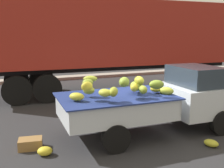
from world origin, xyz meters
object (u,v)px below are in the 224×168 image
Objects in this scene: fallen_banana_bunch_by_wheel at (211,143)px; semi_trailer at (122,35)px; produce_crate at (30,144)px; fallen_banana_bunch_near_tailgate at (45,151)px; pickup_truck at (181,97)px.

semi_trailer is at bearing 83.67° from fallen_banana_bunch_by_wheel.
fallen_banana_bunch_by_wheel is at bearing -20.92° from produce_crate.
semi_trailer is 37.62× the size of fallen_banana_bunch_near_tailgate.
semi_trailer is at bearing 47.65° from produce_crate.
semi_trailer reaches higher than fallen_banana_bunch_near_tailgate.
produce_crate is at bearing 159.08° from fallen_banana_bunch_by_wheel.
fallen_banana_bunch_by_wheel is 0.65× the size of produce_crate.
pickup_truck is 1.53m from fallen_banana_bunch_by_wheel.
fallen_banana_bunch_by_wheel is (-0.73, -6.53, -2.46)m from semi_trailer.
fallen_banana_bunch_near_tailgate is 0.96× the size of fallen_banana_bunch_by_wheel.
produce_crate is at bearing 118.36° from fallen_banana_bunch_near_tailgate.
fallen_banana_bunch_near_tailgate is 0.62× the size of produce_crate.
semi_trailer is 7.25m from produce_crate.
produce_crate reaches higher than fallen_banana_bunch_by_wheel.
semi_trailer is 35.95× the size of fallen_banana_bunch_by_wheel.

